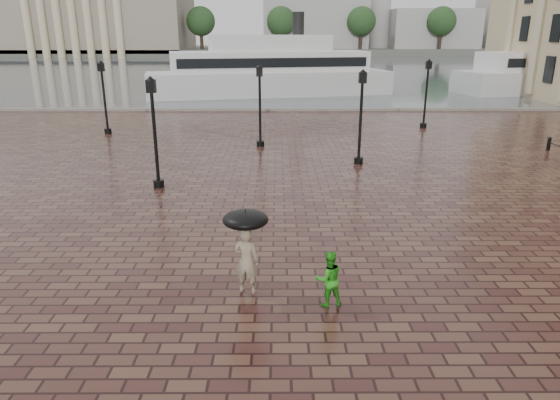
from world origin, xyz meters
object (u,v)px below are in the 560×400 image
(street_lamps, at_px, (267,106))
(ferry_near, at_px, (270,71))
(adult_pedestrian, at_px, (246,261))
(child_pedestrian, at_px, (329,279))

(street_lamps, distance_m, ferry_near, 25.74)
(street_lamps, relative_size, adult_pedestrian, 12.59)
(street_lamps, distance_m, adult_pedestrian, 16.65)
(child_pedestrian, distance_m, ferry_near, 43.04)
(adult_pedestrian, xyz_separation_m, child_pedestrian, (1.95, -0.63, -0.17))
(street_lamps, height_order, adult_pedestrian, street_lamps)
(adult_pedestrian, relative_size, child_pedestrian, 1.25)
(street_lamps, xyz_separation_m, child_pedestrian, (1.78, -17.22, -1.64))
(street_lamps, xyz_separation_m, adult_pedestrian, (-0.17, -16.59, -1.47))
(child_pedestrian, bearing_deg, ferry_near, -100.15)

